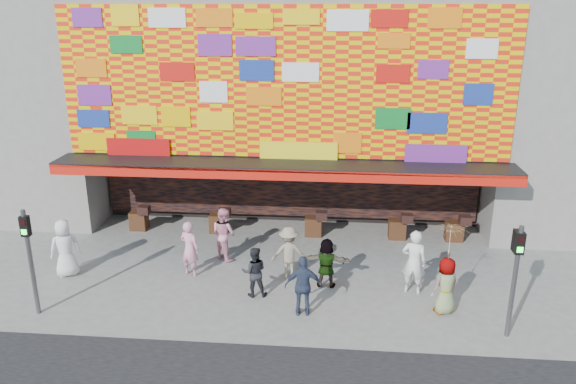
{
  "coord_description": "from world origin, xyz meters",
  "views": [
    {
      "loc": [
        1.76,
        -14.3,
        7.97
      ],
      "look_at": [
        0.31,
        2.0,
        2.51
      ],
      "focal_mm": 35.0,
      "sensor_mm": 36.0,
      "label": 1
    }
  ],
  "objects_px": {
    "ped_g": "(446,286)",
    "ped_d": "(289,253)",
    "signal_left": "(29,250)",
    "ped_a": "(65,248)",
    "ped_c": "(254,272)",
    "ped_h": "(414,262)",
    "signal_right": "(516,269)",
    "ped_f": "(326,263)",
    "ped_i": "(224,234)",
    "ped_b": "(190,248)",
    "parasol": "(450,240)",
    "ped_e": "(303,286)"
  },
  "relations": [
    {
      "from": "ped_g",
      "to": "ped_d",
      "type": "bearing_deg",
      "value": -49.23
    },
    {
      "from": "signal_left",
      "to": "ped_a",
      "type": "xyz_separation_m",
      "value": [
        -0.23,
        2.25,
        -0.95
      ]
    },
    {
      "from": "ped_c",
      "to": "ped_h",
      "type": "relative_size",
      "value": 0.77
    },
    {
      "from": "signal_right",
      "to": "ped_f",
      "type": "bearing_deg",
      "value": 154.13
    },
    {
      "from": "ped_g",
      "to": "ped_i",
      "type": "relative_size",
      "value": 0.91
    },
    {
      "from": "signal_left",
      "to": "ped_a",
      "type": "relative_size",
      "value": 1.64
    },
    {
      "from": "ped_f",
      "to": "ped_g",
      "type": "distance_m",
      "value": 3.46
    },
    {
      "from": "ped_a",
      "to": "ped_f",
      "type": "distance_m",
      "value": 7.99
    },
    {
      "from": "ped_f",
      "to": "ped_i",
      "type": "relative_size",
      "value": 0.86
    },
    {
      "from": "signal_left",
      "to": "ped_c",
      "type": "height_order",
      "value": "signal_left"
    },
    {
      "from": "ped_f",
      "to": "ped_b",
      "type": "bearing_deg",
      "value": -1.98
    },
    {
      "from": "signal_right",
      "to": "parasol",
      "type": "bearing_deg",
      "value": 144.1
    },
    {
      "from": "parasol",
      "to": "ped_g",
      "type": "bearing_deg",
      "value": 90.0
    },
    {
      "from": "parasol",
      "to": "signal_right",
      "type": "bearing_deg",
      "value": -35.9
    },
    {
      "from": "parasol",
      "to": "signal_left",
      "type": "bearing_deg",
      "value": -174.7
    },
    {
      "from": "signal_right",
      "to": "ped_d",
      "type": "bearing_deg",
      "value": 154.87
    },
    {
      "from": "ped_g",
      "to": "ped_h",
      "type": "height_order",
      "value": "ped_h"
    },
    {
      "from": "signal_right",
      "to": "ped_h",
      "type": "bearing_deg",
      "value": 135.58
    },
    {
      "from": "signal_left",
      "to": "ped_a",
      "type": "bearing_deg",
      "value": 95.77
    },
    {
      "from": "ped_b",
      "to": "ped_f",
      "type": "height_order",
      "value": "ped_b"
    },
    {
      "from": "ped_i",
      "to": "ped_e",
      "type": "bearing_deg",
      "value": 168.99
    },
    {
      "from": "ped_b",
      "to": "parasol",
      "type": "xyz_separation_m",
      "value": [
        7.43,
        -1.59,
        1.24
      ]
    },
    {
      "from": "signal_left",
      "to": "ped_d",
      "type": "xyz_separation_m",
      "value": [
        6.61,
        2.72,
        -1.04
      ]
    },
    {
      "from": "ped_e",
      "to": "ped_h",
      "type": "height_order",
      "value": "ped_h"
    },
    {
      "from": "ped_b",
      "to": "ped_c",
      "type": "xyz_separation_m",
      "value": [
        2.16,
        -1.11,
        -0.14
      ]
    },
    {
      "from": "ped_e",
      "to": "ped_g",
      "type": "relative_size",
      "value": 1.07
    },
    {
      "from": "parasol",
      "to": "ped_f",
      "type": "bearing_deg",
      "value": 159.15
    },
    {
      "from": "signal_right",
      "to": "ped_a",
      "type": "relative_size",
      "value": 1.64
    },
    {
      "from": "ped_h",
      "to": "parasol",
      "type": "relative_size",
      "value": 1.07
    },
    {
      "from": "signal_left",
      "to": "ped_i",
      "type": "distance_m",
      "value": 5.93
    },
    {
      "from": "ped_g",
      "to": "ped_h",
      "type": "bearing_deg",
      "value": -83.92
    },
    {
      "from": "ped_a",
      "to": "ped_e",
      "type": "distance_m",
      "value": 7.6
    },
    {
      "from": "ped_d",
      "to": "ped_i",
      "type": "bearing_deg",
      "value": -34.38
    },
    {
      "from": "ped_f",
      "to": "parasol",
      "type": "xyz_separation_m",
      "value": [
        3.23,
        -1.23,
        1.37
      ]
    },
    {
      "from": "ped_f",
      "to": "ped_a",
      "type": "bearing_deg",
      "value": 2.96
    },
    {
      "from": "ped_i",
      "to": "ped_b",
      "type": "bearing_deg",
      "value": 96.0
    },
    {
      "from": "signal_left",
      "to": "ped_g",
      "type": "distance_m",
      "value": 11.09
    },
    {
      "from": "signal_left",
      "to": "ped_d",
      "type": "height_order",
      "value": "signal_left"
    },
    {
      "from": "ped_i",
      "to": "parasol",
      "type": "relative_size",
      "value": 0.97
    },
    {
      "from": "ped_e",
      "to": "ped_f",
      "type": "height_order",
      "value": "ped_e"
    },
    {
      "from": "ped_d",
      "to": "parasol",
      "type": "bearing_deg",
      "value": 151.98
    },
    {
      "from": "ped_d",
      "to": "signal_left",
      "type": "bearing_deg",
      "value": 15.51
    },
    {
      "from": "ped_a",
      "to": "ped_c",
      "type": "height_order",
      "value": "ped_a"
    },
    {
      "from": "ped_a",
      "to": "ped_f",
      "type": "relative_size",
      "value": 1.21
    },
    {
      "from": "ped_a",
      "to": "ped_h",
      "type": "bearing_deg",
      "value": 150.31
    },
    {
      "from": "signal_right",
      "to": "ped_g",
      "type": "relative_size",
      "value": 1.87
    },
    {
      "from": "ped_c",
      "to": "ped_i",
      "type": "height_order",
      "value": "ped_i"
    },
    {
      "from": "ped_h",
      "to": "ped_i",
      "type": "bearing_deg",
      "value": -3.28
    },
    {
      "from": "ped_f",
      "to": "ped_d",
      "type": "bearing_deg",
      "value": -19.12
    },
    {
      "from": "signal_right",
      "to": "ped_d",
      "type": "distance_m",
      "value": 6.48
    }
  ]
}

